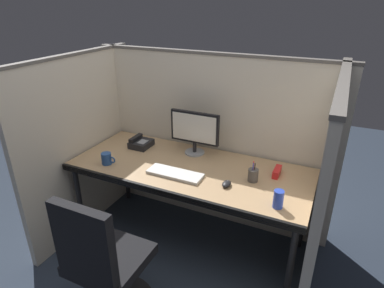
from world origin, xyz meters
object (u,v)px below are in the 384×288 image
Objects in this scene: red_stapler at (277,172)px; coffee_mug at (107,159)px; desk_phone at (141,143)px; pen_cup at (253,175)px; computer_mouse at (227,184)px; soda_can at (278,199)px; office_chair at (107,276)px; monitor_center at (195,130)px; keyboard_main at (175,174)px; desk at (189,173)px.

coffee_mug is (-1.28, -0.40, 0.02)m from red_stapler.
desk_phone is 1.09m from pen_cup.
soda_can is at bearing -15.33° from computer_mouse.
monitor_center is at bearing 80.95° from office_chair.
monitor_center is at bearing 93.29° from keyboard_main.
red_stapler reaches higher than desk.
office_chair reaches higher than computer_mouse.
desk_phone is (-0.93, 0.31, 0.02)m from computer_mouse.
office_chair reaches higher than soda_can.
red_stapler is at bearing 17.24° from coffee_mug.
desk_phone reaches higher than red_stapler.
pen_cup reaches higher than soda_can.
desk is 10.00× the size of desk_phone.
desk is 0.96m from office_chair.
office_chair is at bearing -124.03° from computer_mouse.
coffee_mug reaches higher than desk.
office_chair is 1.20m from pen_cup.
monitor_center is 0.75m from red_stapler.
keyboard_main is at bearing 76.99° from office_chair.
coffee_mug is 1.37m from soda_can.
keyboard_main is at bearing 173.56° from soda_can.
monitor_center is at bearing 137.75° from computer_mouse.
desk is 0.38m from monitor_center.
keyboard_main is at bearing -177.80° from computer_mouse.
desk_phone is at bearing 179.91° from red_stapler.
desk is 15.57× the size of soda_can.
monitor_center reaches higher than soda_can.
computer_mouse is 0.43m from red_stapler.
desk is 0.67m from coffee_mug.
office_chair is 0.84m from keyboard_main.
soda_can reaches higher than coffee_mug.
desk is 0.68m from red_stapler.
desk is 0.17m from keyboard_main.
red_stapler is at bearing 24.90° from keyboard_main.
red_stapler is at bearing -6.53° from monitor_center.
soda_can reaches higher than red_stapler.
keyboard_main is 0.80m from soda_can.
pen_cup is at bearing 48.80° from office_chair.
pen_cup is (1.08, -0.16, 0.02)m from desk_phone.
computer_mouse is (0.51, 0.76, 0.39)m from office_chair.
computer_mouse is (0.43, -0.39, -0.20)m from monitor_center.
office_chair is 10.16× the size of computer_mouse.
desk_phone is (-0.57, 0.18, 0.08)m from desk.
pen_cup is (-0.23, 0.25, -0.01)m from soda_can.
computer_mouse is 0.99m from coffee_mug.
pen_cup is (1.14, 0.24, 0.00)m from coffee_mug.
soda_can reaches higher than computer_mouse.
desk is 4.42× the size of monitor_center.
office_chair is at bearing -99.39° from desk.
keyboard_main is at bearing -32.10° from desk_phone.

